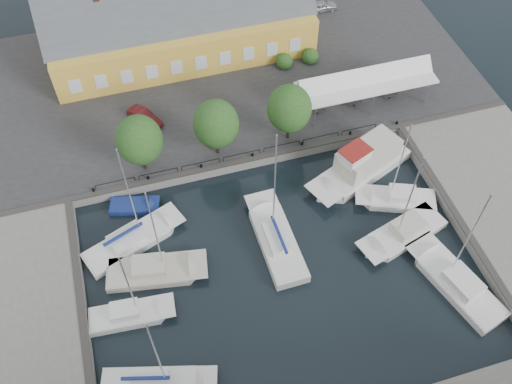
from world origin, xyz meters
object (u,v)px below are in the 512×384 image
(center_sailboat, at_px, (276,241))
(launch_nw, at_px, (134,207))
(west_boat_a, at_px, (132,242))
(west_boat_c, at_px, (130,315))
(trawler, at_px, (362,165))
(east_boat_b, at_px, (403,234))
(car_red, at_px, (145,117))
(west_boat_b, at_px, (154,272))
(east_boat_c, at_px, (457,284))
(tent_canopy, at_px, (366,83))
(warehouse, at_px, (174,24))
(car_silver, at_px, (322,6))
(east_boat_a, at_px, (397,200))

(center_sailboat, relative_size, launch_nw, 2.75)
(west_boat_a, bearing_deg, west_boat_c, -100.09)
(trawler, height_order, east_boat_b, east_boat_b)
(car_red, distance_m, west_boat_b, 16.99)
(east_boat_c, xyz_separation_m, west_boat_a, (-24.90, 11.67, 0.01))
(west_boat_a, distance_m, west_boat_c, 6.96)
(east_boat_b, distance_m, east_boat_c, 6.13)
(trawler, relative_size, west_boat_c, 1.20)
(west_boat_b, xyz_separation_m, launch_nw, (-0.60, 7.33, -0.17))
(west_boat_a, bearing_deg, car_red, 75.09)
(center_sailboat, xyz_separation_m, west_boat_b, (-10.66, 0.01, -0.10))
(tent_canopy, xyz_separation_m, east_boat_b, (-2.70, -15.66, -3.42))
(trawler, bearing_deg, west_boat_c, -159.63)
(east_boat_b, bearing_deg, car_red, 135.16)
(car_red, height_order, west_boat_c, west_boat_c)
(launch_nw, bearing_deg, warehouse, 67.40)
(trawler, distance_m, west_boat_b, 21.51)
(car_silver, xyz_separation_m, launch_nw, (-26.39, -22.20, -1.52))
(center_sailboat, xyz_separation_m, east_boat_a, (11.95, 1.13, -0.10))
(east_boat_b, height_order, launch_nw, east_boat_b)
(tent_canopy, relative_size, car_silver, 3.89)
(warehouse, xyz_separation_m, launch_nw, (-8.23, -19.78, -4.34))
(west_boat_a, bearing_deg, west_boat_b, -69.19)
(car_red, height_order, launch_nw, car_red)
(east_boat_c, height_order, launch_nw, east_boat_c)
(car_silver, relative_size, east_boat_c, 0.30)
(east_boat_b, height_order, west_boat_b, west_boat_b)
(trawler, distance_m, east_boat_c, 13.79)
(trawler, height_order, west_boat_b, west_boat_b)
(east_boat_b, distance_m, west_boat_b, 21.66)
(car_silver, distance_m, east_boat_c, 37.80)
(car_red, distance_m, west_boat_c, 20.76)
(car_red, bearing_deg, west_boat_c, -138.08)
(east_boat_b, bearing_deg, car_silver, 82.38)
(tent_canopy, relative_size, east_boat_c, 1.18)
(car_red, xyz_separation_m, launch_nw, (-2.82, -9.46, -1.55))
(car_silver, height_order, west_boat_b, west_boat_b)
(east_boat_a, bearing_deg, car_silver, 83.61)
(east_boat_b, xyz_separation_m, launch_nw, (-22.13, 9.74, -0.17))
(car_silver, xyz_separation_m, east_boat_c, (-2.22, -37.71, -1.35))
(west_boat_c, bearing_deg, trawler, 20.37)
(warehouse, xyz_separation_m, west_boat_a, (-8.96, -23.62, -4.16))
(warehouse, bearing_deg, east_boat_b, -64.79)
(center_sailboat, xyz_separation_m, launch_nw, (-11.26, 7.34, -0.27))
(trawler, bearing_deg, west_boat_b, -165.70)
(warehouse, height_order, west_boat_c, warehouse)
(car_silver, relative_size, center_sailboat, 0.27)
(tent_canopy, relative_size, east_boat_b, 1.22)
(trawler, xyz_separation_m, east_boat_b, (0.70, -7.72, -0.76))
(car_red, xyz_separation_m, east_boat_b, (19.30, -19.20, -1.38))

